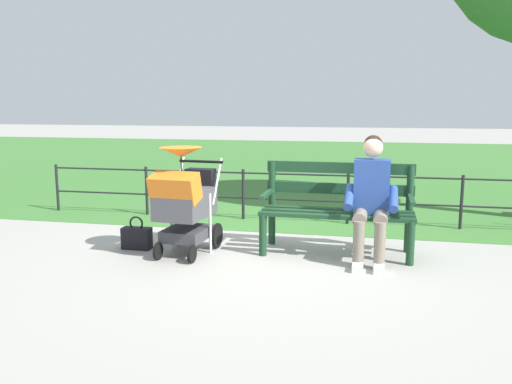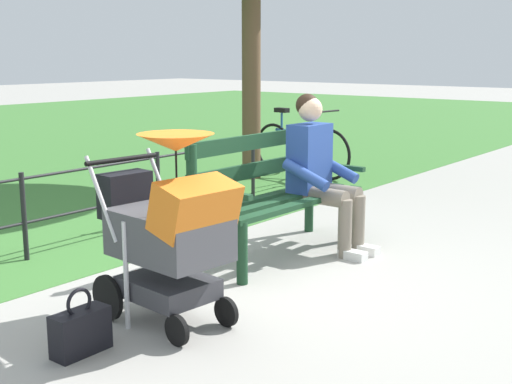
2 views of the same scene
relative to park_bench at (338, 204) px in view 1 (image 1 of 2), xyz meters
The scene contains 7 objects.
ground_plane 0.85m from the park_bench, ahead, with size 60.00×60.00×0.00m, color #9E9B93.
grass_lawn 8.73m from the park_bench, 85.68° to the right, with size 40.00×16.00×0.01m, color #3D7533.
park_bench is the anchor object (origin of this frame).
person_on_bench 0.44m from the park_bench, 147.25° to the left, with size 0.54×0.74×1.28m.
stroller 1.63m from the park_bench, 15.05° to the left, with size 0.57×0.92×1.15m.
handbag 2.23m from the park_bench, ahead, with size 0.32×0.14×0.37m.
park_fence 1.54m from the park_bench, 64.68° to the right, with size 7.18×0.04×0.70m.
Camera 1 is at (-0.96, 5.51, 1.60)m, focal length 37.18 mm.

